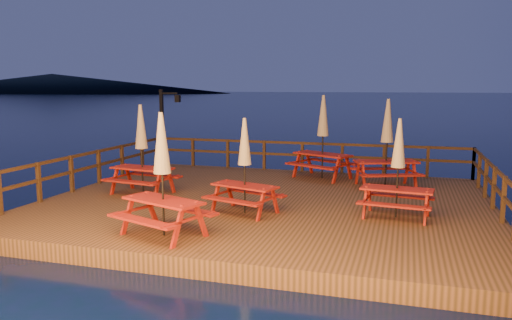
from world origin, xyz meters
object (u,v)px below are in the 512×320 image
at_px(lamp_post, 166,120).
at_px(picnic_table_2, 162,173).
at_px(picnic_table_1, 245,164).
at_px(picnic_table_0, 398,167).

bearing_deg(lamp_post, picnic_table_2, -63.46).
relative_size(picnic_table_1, picnic_table_2, 0.91).
distance_m(lamp_post, picnic_table_0, 10.44).
relative_size(picnic_table_0, picnic_table_1, 1.01).
bearing_deg(picnic_table_1, picnic_table_0, 27.52).
height_order(lamp_post, picnic_table_2, lamp_post).
height_order(lamp_post, picnic_table_0, lamp_post).
bearing_deg(picnic_table_0, lamp_post, 154.80).
bearing_deg(lamp_post, picnic_table_0, -31.63).
distance_m(picnic_table_1, picnic_table_2, 2.53).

